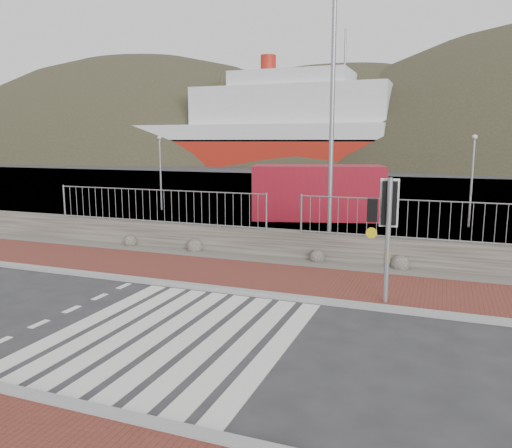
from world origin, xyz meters
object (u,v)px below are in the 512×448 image
at_px(ferry, 253,131).
at_px(shipping_container, 318,192).
at_px(streetlight, 336,111).
at_px(traffic_signal_far, 387,214).

height_order(ferry, shipping_container, ferry).
height_order(ferry, streetlight, ferry).
distance_m(ferry, shipping_container, 57.24).
xyz_separation_m(ferry, streetlight, (26.11, -59.83, -0.56)).
distance_m(traffic_signal_far, streetlight, 5.80).
xyz_separation_m(streetlight, shipping_container, (-2.47, 7.85, -3.48)).
bearing_deg(streetlight, ferry, 123.55).
xyz_separation_m(ferry, shipping_container, (23.64, -51.98, -4.04)).
relative_size(ferry, streetlight, 5.86).
distance_m(traffic_signal_far, shipping_container, 13.40).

